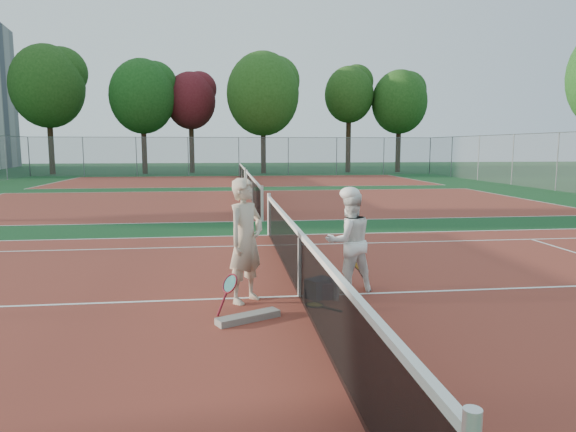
{
  "coord_description": "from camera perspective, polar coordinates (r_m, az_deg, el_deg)",
  "views": [
    {
      "loc": [
        -1.1,
        -7.57,
        2.29
      ],
      "look_at": [
        0.0,
        1.46,
        1.05
      ],
      "focal_mm": 32.0,
      "sensor_mm": 36.0,
      "label": 1
    }
  ],
  "objects": [
    {
      "name": "player_b",
      "position": [
        8.15,
        6.81,
        -2.83
      ],
      "size": [
        0.88,
        0.74,
        1.6
      ],
      "primitive_type": "imported",
      "rotation": [
        0.0,
        0.0,
        3.33
      ],
      "color": "white",
      "rests_on": "ground"
    },
    {
      "name": "net_far_b",
      "position": [
        34.63,
        -5.15,
        4.77
      ],
      "size": [
        0.1,
        10.98,
        1.02
      ],
      "primitive_type": null,
      "color": "black",
      "rests_on": "ground"
    },
    {
      "name": "sports_bag_purple",
      "position": [
        7.86,
        4.27,
        -8.27
      ],
      "size": [
        0.33,
        0.25,
        0.24
      ],
      "primitive_type": "cube",
      "rotation": [
        0.0,
        0.0,
        -0.15
      ],
      "color": "black",
      "rests_on": "ground"
    },
    {
      "name": "tree_back_1",
      "position": [
        45.43,
        -15.88,
        12.64
      ],
      "size": [
        5.38,
        5.38,
        9.5
      ],
      "color": "#382314",
      "rests_on": "ground"
    },
    {
      "name": "court_far_a",
      "position": [
        21.22,
        -3.95,
        1.55
      ],
      "size": [
        23.77,
        10.97,
        0.01
      ],
      "primitive_type": "cube",
      "color": "maroon",
      "rests_on": "ground"
    },
    {
      "name": "water_bottle",
      "position": [
        7.76,
        5.36,
        -8.28
      ],
      "size": [
        0.09,
        0.09,
        0.3
      ],
      "primitive_type": "cylinder",
      "color": "#A8BFD5",
      "rests_on": "ground"
    },
    {
      "name": "racket_black_held",
      "position": [
        8.41,
        7.51,
        -6.26
      ],
      "size": [
        0.4,
        0.34,
        0.53
      ],
      "primitive_type": null,
      "rotation": [
        0.0,
        0.0,
        3.38
      ],
      "color": "black",
      "rests_on": "ground"
    },
    {
      "name": "racket_red",
      "position": [
        7.22,
        -6.46,
        -8.58
      ],
      "size": [
        0.43,
        0.43,
        0.53
      ],
      "primitive_type": null,
      "rotation": [
        0.0,
        0.0,
        0.77
      ],
      "color": "maroon",
      "rests_on": "ground"
    },
    {
      "name": "ground",
      "position": [
        7.98,
        1.29,
        -8.91
      ],
      "size": [
        130.0,
        130.0,
        0.0
      ],
      "primitive_type": "plane",
      "color": "#0F3818",
      "rests_on": "ground"
    },
    {
      "name": "tree_back_5",
      "position": [
        47.29,
        12.28,
        12.25
      ],
      "size": [
        4.86,
        4.86,
        8.96
      ],
      "color": "#382314",
      "rests_on": "ground"
    },
    {
      "name": "sports_bag_navy",
      "position": [
        7.88,
        3.46,
        -8.0
      ],
      "size": [
        0.46,
        0.43,
        0.3
      ],
      "primitive_type": "cube",
      "rotation": [
        0.0,
        0.0,
        0.61
      ],
      "color": "black",
      "rests_on": "ground"
    },
    {
      "name": "player_a",
      "position": [
        7.54,
        -4.71,
        -2.75
      ],
      "size": [
        0.78,
        0.79,
        1.84
      ],
      "primitive_type": "imported",
      "rotation": [
        0.0,
        0.0,
        0.83
      ],
      "color": "#C7B49A",
      "rests_on": "ground"
    },
    {
      "name": "tree_back_4",
      "position": [
        46.46,
        6.8,
        13.19
      ],
      "size": [
        4.28,
        4.28,
        9.25
      ],
      "color": "#382314",
      "rests_on": "ground"
    },
    {
      "name": "net_main",
      "position": [
        7.85,
        1.3,
        -5.34
      ],
      "size": [
        0.1,
        10.98,
        1.02
      ],
      "primitive_type": null,
      "color": "black",
      "rests_on": "ground"
    },
    {
      "name": "tree_back_3",
      "position": [
        44.43,
        -2.79,
        13.38
      ],
      "size": [
        6.11,
        6.11,
        10.19
      ],
      "color": "#382314",
      "rests_on": "ground"
    },
    {
      "name": "tree_back_maroon",
      "position": [
        46.26,
        -10.77,
        12.43
      ],
      "size": [
        4.29,
        4.29,
        8.68
      ],
      "color": "#382314",
      "rests_on": "ground"
    },
    {
      "name": "racket_spare",
      "position": [
        7.52,
        2.99,
        -9.84
      ],
      "size": [
        0.61,
        0.62,
        0.03
      ],
      "primitive_type": null,
      "rotation": [
        0.0,
        0.0,
        2.32
      ],
      "color": "black",
      "rests_on": "ground"
    },
    {
      "name": "net_far_a",
      "position": [
        21.17,
        -3.96,
        2.91
      ],
      "size": [
        0.1,
        10.98,
        1.02
      ],
      "primitive_type": null,
      "color": "black",
      "rests_on": "ground"
    },
    {
      "name": "court_far_b",
      "position": [
        34.66,
        -5.14,
        3.94
      ],
      "size": [
        23.77,
        10.97,
        0.01
      ],
      "primitive_type": "cube",
      "color": "maroon",
      "rests_on": "ground"
    },
    {
      "name": "fence_back",
      "position": [
        41.59,
        -5.48,
        6.63
      ],
      "size": [
        32.0,
        0.06,
        3.0
      ],
      "primitive_type": null,
      "color": "slate",
      "rests_on": "ground"
    },
    {
      "name": "tree_back_0",
      "position": [
        46.89,
        -25.17,
        12.89
      ],
      "size": [
        5.8,
        5.8,
        10.43
      ],
      "color": "#382314",
      "rests_on": "ground"
    },
    {
      "name": "net_cover_canvas",
      "position": [
        6.92,
        -4.44,
        -11.17
      ],
      "size": [
        0.88,
        0.58,
        0.09
      ],
      "primitive_type": "cube",
      "rotation": [
        0.0,
        0.0,
        0.46
      ],
      "color": "slate",
      "rests_on": "ground"
    },
    {
      "name": "court_main",
      "position": [
        7.98,
        1.29,
        -8.89
      ],
      "size": [
        23.77,
        10.97,
        0.01
      ],
      "primitive_type": "cube",
      "color": "maroon",
      "rests_on": "ground"
    }
  ]
}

